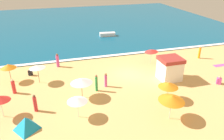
{
  "coord_description": "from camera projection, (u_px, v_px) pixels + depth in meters",
  "views": [
    {
      "loc": [
        -8.42,
        -22.1,
        11.66
      ],
      "look_at": [
        -1.98,
        0.11,
        0.8
      ],
      "focal_mm": 35.37,
      "sensor_mm": 36.0,
      "label": 1
    }
  ],
  "objects": [
    {
      "name": "ocean_water",
      "position": [
        86.0,
        22.0,
        50.61
      ],
      "size": [
        60.0,
        44.0,
        0.1
      ],
      "primitive_type": "cube",
      "color": "#0F567A",
      "rests_on": "ground_plane"
    },
    {
      "name": "beach_umbrella_6",
      "position": [
        168.0,
        85.0,
        20.62
      ],
      "size": [
        2.61,
        2.61,
        1.85
      ],
      "color": "silver",
      "rests_on": "ground_plane"
    },
    {
      "name": "beach_umbrella_2",
      "position": [
        37.0,
        67.0,
        23.69
      ],
      "size": [
        2.45,
        2.45,
        2.11
      ],
      "color": "#4C3823",
      "rests_on": "ground_plane"
    },
    {
      "name": "wave_breaker_foam",
      "position": [
        113.0,
        55.0,
        31.72
      ],
      "size": [
        57.0,
        0.7,
        0.01
      ],
      "primitive_type": "cube",
      "color": "white",
      "rests_on": "ocean_water"
    },
    {
      "name": "ground_plane",
      "position": [
        128.0,
        74.0,
        26.29
      ],
      "size": [
        60.0,
        60.0,
        0.0
      ],
      "primitive_type": "plane",
      "color": "#E5B26B"
    },
    {
      "name": "beach_umbrella_5",
      "position": [
        81.0,
        81.0,
        20.99
      ],
      "size": [
        2.99,
        3.0,
        2.05
      ],
      "color": "#4C3823",
      "rests_on": "ground_plane"
    },
    {
      "name": "beach_tent",
      "position": [
        26.0,
        123.0,
        17.23
      ],
      "size": [
        1.83,
        1.98,
        1.13
      ],
      "color": "#1999D8",
      "rests_on": "ground_plane"
    },
    {
      "name": "beachgoer_2",
      "position": [
        35.0,
        103.0,
        19.33
      ],
      "size": [
        0.38,
        0.38,
        1.65
      ],
      "color": "red",
      "rests_on": "ground_plane"
    },
    {
      "name": "beachgoer_9",
      "position": [
        106.0,
        80.0,
        23.35
      ],
      "size": [
        0.36,
        0.36,
        1.57
      ],
      "color": "#D84CA5",
      "rests_on": "ground_plane"
    },
    {
      "name": "beachgoer_8",
      "position": [
        58.0,
        61.0,
        28.02
      ],
      "size": [
        0.43,
        0.43,
        1.77
      ],
      "color": "#D84CA5",
      "rests_on": "ground_plane"
    },
    {
      "name": "beach_towel_1",
      "position": [
        220.0,
        65.0,
        28.69
      ],
      "size": [
        1.78,
        0.68,
        0.01
      ],
      "color": "#D84CA5",
      "rests_on": "ground_plane"
    },
    {
      "name": "beachgoer_4",
      "position": [
        219.0,
        81.0,
        24.07
      ],
      "size": [
        0.65,
        0.65,
        0.92
      ],
      "color": "#D84CA5",
      "rests_on": "ground_plane"
    },
    {
      "name": "beachgoer_3",
      "position": [
        14.0,
        87.0,
        22.14
      ],
      "size": [
        0.51,
        0.51,
        1.57
      ],
      "color": "red",
      "rests_on": "ground_plane"
    },
    {
      "name": "beach_umbrella_8",
      "position": [
        77.0,
        100.0,
        18.16
      ],
      "size": [
        1.86,
        1.86,
        1.89
      ],
      "color": "silver",
      "rests_on": "ground_plane"
    },
    {
      "name": "beachgoer_1",
      "position": [
        30.0,
        72.0,
        25.94
      ],
      "size": [
        0.53,
        0.53,
        0.86
      ],
      "color": "black",
      "rests_on": "ground_plane"
    },
    {
      "name": "beach_umbrella_0",
      "position": [
        172.0,
        98.0,
        17.86
      ],
      "size": [
        3.07,
        3.07,
        2.3
      ],
      "color": "silver",
      "rests_on": "ground_plane"
    },
    {
      "name": "small_boat_0",
      "position": [
        107.0,
        34.0,
        40.41
      ],
      "size": [
        2.91,
        1.37,
        0.64
      ],
      "color": "white",
      "rests_on": "ocean_water"
    },
    {
      "name": "beach_umbrella_7",
      "position": [
        8.0,
        66.0,
        23.94
      ],
      "size": [
        1.88,
        1.88,
        2.09
      ],
      "color": "#4C3823",
      "rests_on": "ground_plane"
    },
    {
      "name": "beach_umbrella_9",
      "position": [
        151.0,
        51.0,
        28.72
      ],
      "size": [
        2.16,
        2.14,
        2.0
      ],
      "color": "silver",
      "rests_on": "ground_plane"
    },
    {
      "name": "beachgoer_7",
      "position": [
        200.0,
        53.0,
        30.66
      ],
      "size": [
        0.43,
        0.43,
        1.74
      ],
      "color": "orange",
      "rests_on": "ground_plane"
    },
    {
      "name": "beachgoer_0",
      "position": [
        96.0,
        83.0,
        22.49
      ],
      "size": [
        0.39,
        0.39,
        1.82
      ],
      "color": "green",
      "rests_on": "ground_plane"
    },
    {
      "name": "lifeguard_cabana",
      "position": [
        170.0,
        68.0,
        24.66
      ],
      "size": [
        2.43,
        2.3,
        2.63
      ],
      "color": "white",
      "rests_on": "ground_plane"
    }
  ]
}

